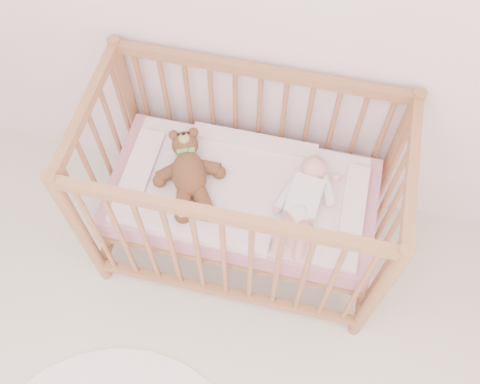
% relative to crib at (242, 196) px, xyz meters
% --- Properties ---
extents(crib, '(1.36, 0.76, 1.00)m').
position_rel_crib_xyz_m(crib, '(0.00, 0.00, 0.00)').
color(crib, '#AF744A').
rests_on(crib, floor).
extents(mattress, '(1.22, 0.62, 0.13)m').
position_rel_crib_xyz_m(mattress, '(0.00, 0.00, -0.01)').
color(mattress, pink).
rests_on(mattress, crib).
extents(blanket, '(1.10, 0.58, 0.06)m').
position_rel_crib_xyz_m(blanket, '(0.00, 0.00, 0.06)').
color(blanket, '#F3A7BD').
rests_on(blanket, mattress).
extents(baby, '(0.31, 0.56, 0.13)m').
position_rel_crib_xyz_m(baby, '(0.28, -0.02, 0.14)').
color(baby, silver).
rests_on(baby, blanket).
extents(teddy_bear, '(0.50, 0.58, 0.13)m').
position_rel_crib_xyz_m(teddy_bear, '(-0.24, -0.02, 0.15)').
color(teddy_bear, brown).
rests_on(teddy_bear, blanket).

